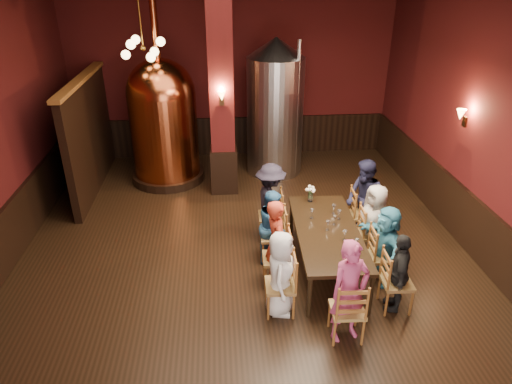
{
  "coord_description": "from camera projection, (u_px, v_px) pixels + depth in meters",
  "views": [
    {
      "loc": [
        -0.39,
        -6.51,
        4.59
      ],
      "look_at": [
        0.19,
        0.2,
        1.2
      ],
      "focal_mm": 32.0,
      "sensor_mm": 36.0,
      "label": 1
    }
  ],
  "objects": [
    {
      "name": "sconce_column",
      "position": [
        222.0,
        97.0,
        9.1
      ],
      "size": [
        0.2,
        0.2,
        0.36
      ],
      "primitive_type": null,
      "rotation": [
        0.0,
        0.0,
        3.14
      ],
      "color": "black",
      "rests_on": "column"
    },
    {
      "name": "chair_7",
      "position": [
        362.0,
        214.0,
        8.39
      ],
      "size": [
        0.48,
        0.48,
        0.92
      ],
      "primitive_type": null,
      "rotation": [
        0.0,
        0.0,
        1.53
      ],
      "color": "brown",
      "rests_on": "ground"
    },
    {
      "name": "person_3",
      "position": [
        270.0,
        203.0,
        8.2
      ],
      "size": [
        0.6,
        0.99,
        1.48
      ],
      "primitive_type": "imported",
      "rotation": [
        0.0,
        0.0,
        1.63
      ],
      "color": "black",
      "rests_on": "ground"
    },
    {
      "name": "column",
      "position": [
        221.0,
        91.0,
        9.34
      ],
      "size": [
        0.58,
        0.58,
        4.5
      ],
      "primitive_type": "cube",
      "color": "#420E0F",
      "rests_on": "ground"
    },
    {
      "name": "person_4",
      "position": [
        399.0,
        272.0,
        6.53
      ],
      "size": [
        0.53,
        0.8,
        1.26
      ],
      "primitive_type": "imported",
      "rotation": [
        0.0,
        0.0,
        4.39
      ],
      "color": "black",
      "rests_on": "ground"
    },
    {
      "name": "pendant_cluster",
      "position": [
        143.0,
        48.0,
        8.94
      ],
      "size": [
        0.9,
        0.9,
        1.7
      ],
      "primitive_type": null,
      "color": "#A57226",
      "rests_on": "room"
    },
    {
      "name": "person_0",
      "position": [
        280.0,
        274.0,
        6.45
      ],
      "size": [
        0.55,
        0.72,
        1.32
      ],
      "primitive_type": "imported",
      "rotation": [
        0.0,
        0.0,
        1.35
      ],
      "color": "silver",
      "rests_on": "ground"
    },
    {
      "name": "wine_glass_0",
      "position": [
        334.0,
        209.0,
        7.77
      ],
      "size": [
        0.07,
        0.07,
        0.17
      ],
      "primitive_type": null,
      "color": "white",
      "rests_on": "dining_table"
    },
    {
      "name": "wainscot_right",
      "position": [
        472.0,
        225.0,
        7.97
      ],
      "size": [
        0.08,
        9.9,
        1.0
      ],
      "primitive_type": "cube",
      "color": "black",
      "rests_on": "ground"
    },
    {
      "name": "person_1",
      "position": [
        277.0,
        243.0,
        7.01
      ],
      "size": [
        0.4,
        0.57,
        1.47
      ],
      "primitive_type": "imported",
      "rotation": [
        0.0,
        0.0,
        1.67
      ],
      "color": "#A9301D",
      "rests_on": "ground"
    },
    {
      "name": "person_7",
      "position": [
        364.0,
        200.0,
        8.25
      ],
      "size": [
        0.57,
        0.81,
        1.51
      ],
      "primitive_type": "imported",
      "rotation": [
        0.0,
        0.0,
        5.02
      ],
      "color": "#181931",
      "rests_on": "ground"
    },
    {
      "name": "chair_3",
      "position": [
        270.0,
        216.0,
        8.32
      ],
      "size": [
        0.48,
        0.48,
        0.92
      ],
      "primitive_type": null,
      "rotation": [
        0.0,
        0.0,
        -1.61
      ],
      "color": "brown",
      "rests_on": "ground"
    },
    {
      "name": "chair_0",
      "position": [
        280.0,
        285.0,
        6.54
      ],
      "size": [
        0.48,
        0.48,
        0.92
      ],
      "primitive_type": null,
      "rotation": [
        0.0,
        0.0,
        -1.61
      ],
      "color": "brown",
      "rests_on": "ground"
    },
    {
      "name": "chair_4",
      "position": [
        397.0,
        282.0,
        6.6
      ],
      "size": [
        0.48,
        0.48,
        0.92
      ],
      "primitive_type": null,
      "rotation": [
        0.0,
        0.0,
        1.53
      ],
      "color": "brown",
      "rests_on": "ground"
    },
    {
      "name": "wine_glass_5",
      "position": [
        346.0,
        246.0,
        6.76
      ],
      "size": [
        0.07,
        0.07,
        0.17
      ],
      "primitive_type": null,
      "color": "white",
      "rests_on": "dining_table"
    },
    {
      "name": "person_8",
      "position": [
        349.0,
        292.0,
        5.95
      ],
      "size": [
        0.63,
        0.5,
        1.51
      ],
      "primitive_type": "imported",
      "rotation": [
        0.0,
        0.0,
        6.56
      ],
      "color": "#AE3A69",
      "rests_on": "ground"
    },
    {
      "name": "steel_vessel",
      "position": [
        275.0,
        108.0,
        10.59
      ],
      "size": [
        1.74,
        1.74,
        3.17
      ],
      "rotation": [
        0.0,
        0.0,
        -0.43
      ],
      "color": "#B2B2B7",
      "rests_on": "ground"
    },
    {
      "name": "person_2",
      "position": [
        273.0,
        226.0,
        7.64
      ],
      "size": [
        0.5,
        0.7,
        1.3
      ],
      "primitive_type": "imported",
      "rotation": [
        0.0,
        0.0,
        1.24
      ],
      "color": "#2C6193",
      "rests_on": "ground"
    },
    {
      "name": "sconce_wall",
      "position": [
        466.0,
        117.0,
        7.91
      ],
      "size": [
        0.2,
        0.2,
        0.36
      ],
      "primitive_type": null,
      "rotation": [
        0.0,
        0.0,
        1.57
      ],
      "color": "black",
      "rests_on": "room"
    },
    {
      "name": "chair_8",
      "position": [
        347.0,
        309.0,
        6.08
      ],
      "size": [
        0.48,
        0.48,
        0.92
      ],
      "primitive_type": null,
      "rotation": [
        0.0,
        0.0,
        3.1
      ],
      "color": "brown",
      "rests_on": "ground"
    },
    {
      "name": "chair_5",
      "position": [
        383.0,
        255.0,
        7.2
      ],
      "size": [
        0.48,
        0.48,
        0.92
      ],
      "primitive_type": null,
      "rotation": [
        0.0,
        0.0,
        1.53
      ],
      "color": "brown",
      "rests_on": "ground"
    },
    {
      "name": "wine_glass_6",
      "position": [
        328.0,
        225.0,
        7.3
      ],
      "size": [
        0.07,
        0.07,
        0.17
      ],
      "primitive_type": null,
      "color": "white",
      "rests_on": "dining_table"
    },
    {
      "name": "partition",
      "position": [
        90.0,
        137.0,
        9.95
      ],
      "size": [
        0.22,
        3.5,
        2.4
      ],
      "primitive_type": "cube",
      "color": "black",
      "rests_on": "ground"
    },
    {
      "name": "wine_glass_4",
      "position": [
        356.0,
        244.0,
        6.82
      ],
      "size": [
        0.07,
        0.07,
        0.17
      ],
      "primitive_type": null,
      "color": "white",
      "rests_on": "dining_table"
    },
    {
      "name": "copper_kettle",
      "position": [
        163.0,
        120.0,
        10.21
      ],
      "size": [
        1.87,
        1.87,
        3.98
      ],
      "rotation": [
        0.0,
        0.0,
        0.3
      ],
      "color": "black",
      "rests_on": "ground"
    },
    {
      "name": "wine_glass_3",
      "position": [
        334.0,
        220.0,
        7.44
      ],
      "size": [
        0.07,
        0.07,
        0.17
      ],
      "primitive_type": null,
      "color": "white",
      "rests_on": "dining_table"
    },
    {
      "name": "person_6",
      "position": [
        374.0,
        222.0,
        7.69
      ],
      "size": [
        0.61,
        0.76,
        1.36
      ],
      "primitive_type": "imported",
      "rotation": [
        0.0,
        0.0,
        5.02
      ],
      "color": "#B2A89D",
      "rests_on": "ground"
    },
    {
      "name": "dining_table",
      "position": [
        327.0,
        233.0,
        7.36
      ],
      "size": [
        1.1,
        2.44,
        0.75
      ],
      "rotation": [
        0.0,
        0.0,
        -0.04
      ],
      "color": "black",
      "rests_on": "ground"
    },
    {
      "name": "person_5",
      "position": [
        385.0,
        245.0,
        7.11
      ],
      "size": [
        0.58,
        1.27,
        1.32
      ],
      "primitive_type": "imported",
      "rotation": [
        0.0,
        0.0,
        4.87
      ],
      "color": "teal",
      "rests_on": "ground"
    },
    {
      "name": "chair_1",
      "position": [
        276.0,
        258.0,
        7.13
      ],
      "size": [
        0.48,
        0.48,
        0.92
      ],
      "primitive_type": null,
      "rotation": [
        0.0,
        0.0,
        -1.61
      ],
      "color": "brown",
      "rests_on": "ground"
    },
    {
      "name": "chair_2",
      "position": [
        273.0,
        236.0,
        7.72
      ],
      "size": [
        0.48,
        0.48,
        0.92
      ],
      "primitive_type": null,
      "rotation": [
        0.0,
        0.0,
        -1.61
      ],
      "color": "brown",
      "rests_on": "ground"
    },
    {
      "name": "wainscot_back",
      "position": [
        233.0,
        136.0,
        12.08
      ],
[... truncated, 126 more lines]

